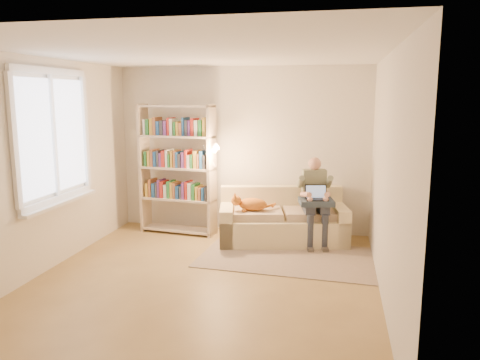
% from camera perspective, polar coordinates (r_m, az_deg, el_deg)
% --- Properties ---
extents(floor, '(4.50, 4.50, 0.00)m').
position_cam_1_polar(floor, '(5.63, -4.46, -12.18)').
color(floor, olive).
rests_on(floor, ground).
extents(ceiling, '(4.00, 4.50, 0.02)m').
position_cam_1_polar(ceiling, '(5.23, -4.86, 15.22)').
color(ceiling, white).
rests_on(ceiling, wall_back).
extents(wall_left, '(0.02, 4.50, 2.60)m').
position_cam_1_polar(wall_left, '(6.14, -22.85, 1.54)').
color(wall_left, silver).
rests_on(wall_left, floor).
extents(wall_right, '(0.02, 4.50, 2.60)m').
position_cam_1_polar(wall_right, '(5.09, 17.50, 0.24)').
color(wall_right, silver).
rests_on(wall_right, floor).
extents(wall_back, '(4.00, 0.02, 2.60)m').
position_cam_1_polar(wall_back, '(7.44, 0.26, 3.69)').
color(wall_back, silver).
rests_on(wall_back, floor).
extents(wall_front, '(4.00, 0.02, 2.60)m').
position_cam_1_polar(wall_front, '(3.23, -16.07, -5.21)').
color(wall_front, silver).
rests_on(wall_front, floor).
extents(window, '(0.12, 1.52, 1.69)m').
position_cam_1_polar(window, '(6.27, -21.47, 2.48)').
color(window, white).
rests_on(window, wall_left).
extents(sofa, '(1.98, 1.20, 0.78)m').
position_cam_1_polar(sofa, '(7.02, 5.21, -5.18)').
color(sofa, beige).
rests_on(sofa, floor).
extents(person, '(0.44, 0.59, 1.27)m').
position_cam_1_polar(person, '(6.84, 9.14, -1.92)').
color(person, gray).
rests_on(person, sofa).
extents(cat, '(0.61, 0.31, 0.23)m').
position_cam_1_polar(cat, '(6.80, 1.57, -2.91)').
color(cat, orange).
rests_on(cat, sofa).
extents(blanket, '(0.54, 0.48, 0.08)m').
position_cam_1_polar(blanket, '(6.74, 8.69, -2.63)').
color(blanket, '#273544').
rests_on(blanket, person).
extents(laptop, '(0.35, 0.30, 0.27)m').
position_cam_1_polar(laptop, '(6.73, 8.70, -1.90)').
color(laptop, black).
rests_on(laptop, blanket).
extents(bookshelf, '(1.34, 0.51, 2.03)m').
position_cam_1_polar(bookshelf, '(7.33, -7.65, 2.08)').
color(bookshelf, beige).
rests_on(bookshelf, floor).
extents(rug, '(2.43, 1.53, 0.01)m').
position_cam_1_polar(rug, '(6.39, 6.01, -9.36)').
color(rug, gray).
rests_on(rug, floor).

